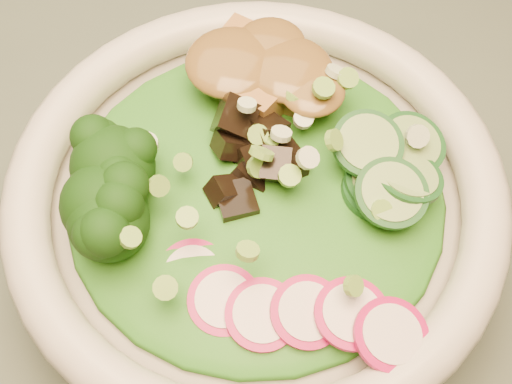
% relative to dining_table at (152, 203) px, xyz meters
% --- Properties ---
extents(dining_table, '(1.20, 0.80, 0.75)m').
position_rel_dining_table_xyz_m(dining_table, '(0.00, 0.00, 0.00)').
color(dining_table, black).
rests_on(dining_table, ground).
extents(salad_bowl, '(0.29, 0.29, 0.08)m').
position_rel_dining_table_xyz_m(salad_bowl, '(0.11, -0.06, 0.16)').
color(salad_bowl, beige).
rests_on(salad_bowl, dining_table).
extents(lettuce_bed, '(0.22, 0.22, 0.03)m').
position_rel_dining_table_xyz_m(lettuce_bed, '(0.11, -0.06, 0.18)').
color(lettuce_bed, '#1B5D13').
rests_on(lettuce_bed, salad_bowl).
extents(broccoli_florets, '(0.10, 0.10, 0.05)m').
position_rel_dining_table_xyz_m(broccoli_florets, '(0.05, -0.08, 0.19)').
color(broccoli_florets, black).
rests_on(broccoli_florets, salad_bowl).
extents(radish_slices, '(0.12, 0.08, 0.02)m').
position_rel_dining_table_xyz_m(radish_slices, '(0.14, -0.12, 0.18)').
color(radish_slices, '#AA0D4B').
rests_on(radish_slices, salad_bowl).
extents(cucumber_slices, '(0.09, 0.09, 0.04)m').
position_rel_dining_table_xyz_m(cucumber_slices, '(0.18, -0.03, 0.19)').
color(cucumber_slices, '#7CA75D').
rests_on(cucumber_slices, salad_bowl).
extents(mushroom_heap, '(0.09, 0.09, 0.04)m').
position_rel_dining_table_xyz_m(mushroom_heap, '(0.11, -0.05, 0.19)').
color(mushroom_heap, black).
rests_on(mushroom_heap, salad_bowl).
extents(tofu_cubes, '(0.11, 0.09, 0.04)m').
position_rel_dining_table_xyz_m(tofu_cubes, '(0.09, 0.00, 0.19)').
color(tofu_cubes, olive).
rests_on(tofu_cubes, salad_bowl).
extents(peanut_sauce, '(0.07, 0.06, 0.02)m').
position_rel_dining_table_xyz_m(peanut_sauce, '(0.09, 0.00, 0.20)').
color(peanut_sauce, brown).
rests_on(peanut_sauce, tofu_cubes).
extents(scallion_garnish, '(0.20, 0.20, 0.03)m').
position_rel_dining_table_xyz_m(scallion_garnish, '(0.11, -0.06, 0.20)').
color(scallion_garnish, '#70A83B').
rests_on(scallion_garnish, salad_bowl).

